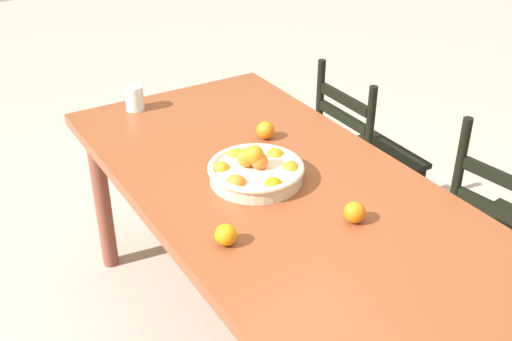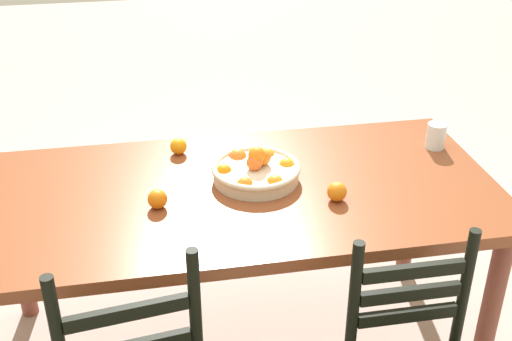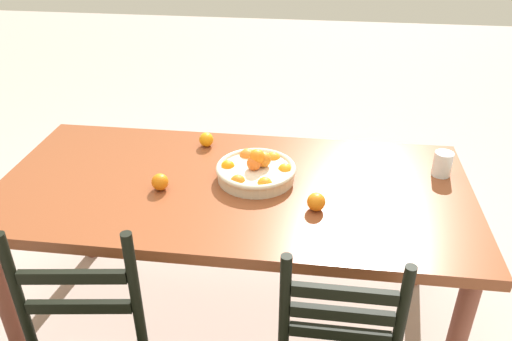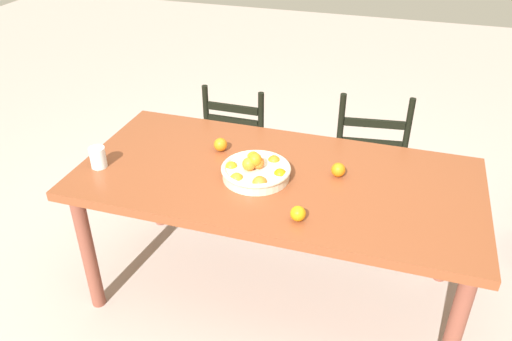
{
  "view_description": "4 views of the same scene",
  "coord_description": "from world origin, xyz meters",
  "views": [
    {
      "loc": [
        1.54,
        -1.04,
        1.91
      ],
      "look_at": [
        -0.09,
        -0.05,
        0.81
      ],
      "focal_mm": 44.53,
      "sensor_mm": 36.0,
      "label": 1
    },
    {
      "loc": [
        0.3,
        2.08,
        2.0
      ],
      "look_at": [
        -0.09,
        -0.05,
        0.81
      ],
      "focal_mm": 46.1,
      "sensor_mm": 36.0,
      "label": 2
    },
    {
      "loc": [
        -0.33,
        1.78,
        1.89
      ],
      "look_at": [
        -0.09,
        -0.05,
        0.81
      ],
      "focal_mm": 35.92,
      "sensor_mm": 36.0,
      "label": 3
    },
    {
      "loc": [
        0.53,
        -2.04,
        2.1
      ],
      "look_at": [
        -0.09,
        -0.05,
        0.81
      ],
      "focal_mm": 35.82,
      "sensor_mm": 36.0,
      "label": 4
    }
  ],
  "objects": [
    {
      "name": "dining_table",
      "position": [
        0.0,
        0.0,
        0.69
      ],
      "size": [
        1.96,
        0.94,
        0.77
      ],
      "color": "brown",
      "rests_on": "ground"
    },
    {
      "name": "orange_loose_0",
      "position": [
        0.29,
        0.08,
        0.81
      ],
      "size": [
        0.07,
        0.07,
        0.07
      ],
      "primitive_type": "sphere",
      "color": "orange",
      "rests_on": "dining_table"
    },
    {
      "name": "drinking_glass",
      "position": [
        -0.87,
        -0.19,
        0.83
      ],
      "size": [
        0.08,
        0.08,
        0.11
      ],
      "primitive_type": "cylinder",
      "color": "silver",
      "rests_on": "dining_table"
    },
    {
      "name": "orange_loose_1",
      "position": [
        -0.35,
        0.14,
        0.81
      ],
      "size": [
        0.07,
        0.07,
        0.07
      ],
      "primitive_type": "sphere",
      "color": "orange",
      "rests_on": "dining_table"
    },
    {
      "name": "orange_loose_2",
      "position": [
        0.18,
        -0.32,
        0.81
      ],
      "size": [
        0.07,
        0.07,
        0.07
      ],
      "primitive_type": "sphere",
      "color": "orange",
      "rests_on": "dining_table"
    },
    {
      "name": "ground_plane",
      "position": [
        0.0,
        0.0,
        0.0
      ],
      "size": [
        12.0,
        12.0,
        0.0
      ],
      "primitive_type": "plane",
      "color": "#B09F95"
    },
    {
      "name": "fruit_bowl",
      "position": [
        -0.09,
        -0.06,
        0.81
      ],
      "size": [
        0.34,
        0.34,
        0.14
      ],
      "color": "beige",
      "rests_on": "dining_table"
    }
  ]
}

